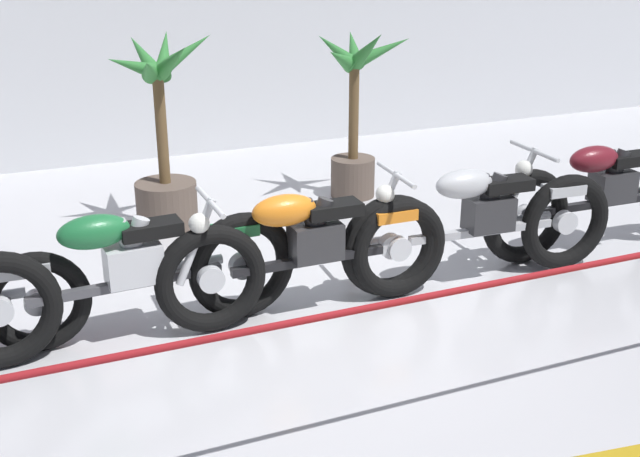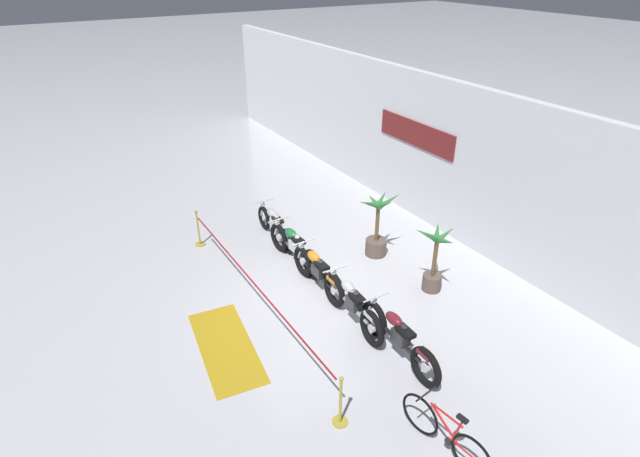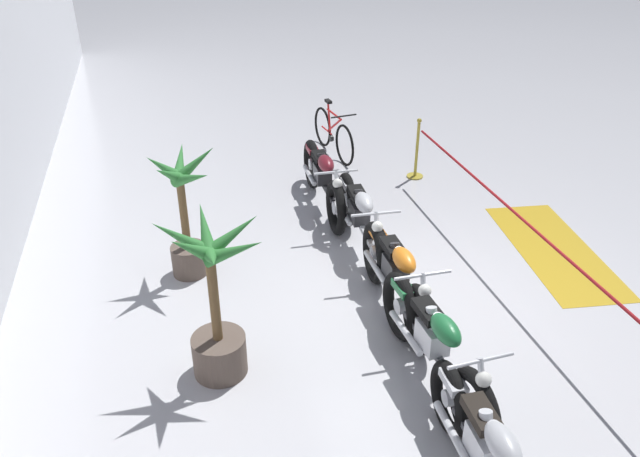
{
  "view_description": "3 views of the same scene",
  "coord_description": "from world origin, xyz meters",
  "px_view_note": "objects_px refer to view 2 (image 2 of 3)",
  "views": [
    {
      "loc": [
        -2.04,
        -4.32,
        2.63
      ],
      "look_at": [
        0.24,
        1.07,
        0.4
      ],
      "focal_mm": 45.0,
      "sensor_mm": 36.0,
      "label": 1
    },
    {
      "loc": [
        8.21,
        -4.53,
        7.02
      ],
      "look_at": [
        -1.24,
        1.27,
        0.88
      ],
      "focal_mm": 28.0,
      "sensor_mm": 36.0,
      "label": 2
    },
    {
      "loc": [
        -5.69,
        2.87,
        4.48
      ],
      "look_at": [
        0.55,
        1.25,
        0.87
      ],
      "focal_mm": 35.0,
      "sensor_mm": 36.0,
      "label": 3
    }
  ],
  "objects_px": {
    "stanchion_mid_left": "(340,407)",
    "motorcycle_maroon_4": "(398,338)",
    "motorcycle_silver_0": "(275,226)",
    "motorcycle_green_1": "(295,247)",
    "potted_palm_left_of_row": "(377,230)",
    "potted_palm_right_of_row": "(434,261)",
    "stanchion_far_left": "(229,261)",
    "motorcycle_orange_2": "(318,272)",
    "bicycle": "(445,434)",
    "floor_banner": "(226,347)",
    "motorcycle_silver_3": "(352,304)"
  },
  "relations": [
    {
      "from": "motorcycle_maroon_4",
      "to": "potted_palm_right_of_row",
      "type": "relative_size",
      "value": 1.37
    },
    {
      "from": "motorcycle_maroon_4",
      "to": "stanchion_far_left",
      "type": "distance_m",
      "value": 4.39
    },
    {
      "from": "stanchion_mid_left",
      "to": "motorcycle_green_1",
      "type": "bearing_deg",
      "value": 159.61
    },
    {
      "from": "motorcycle_orange_2",
      "to": "stanchion_far_left",
      "type": "bearing_deg",
      "value": -125.73
    },
    {
      "from": "motorcycle_silver_3",
      "to": "stanchion_far_left",
      "type": "distance_m",
      "value": 3.14
    },
    {
      "from": "potted_palm_left_of_row",
      "to": "floor_banner",
      "type": "height_order",
      "value": "potted_palm_left_of_row"
    },
    {
      "from": "motorcycle_green_1",
      "to": "stanchion_far_left",
      "type": "xyz_separation_m",
      "value": [
        0.04,
        -1.77,
        0.21
      ]
    },
    {
      "from": "motorcycle_silver_0",
      "to": "bicycle",
      "type": "xyz_separation_m",
      "value": [
        7.41,
        -0.79,
        -0.06
      ]
    },
    {
      "from": "motorcycle_silver_0",
      "to": "motorcycle_maroon_4",
      "type": "distance_m",
      "value": 5.36
    },
    {
      "from": "motorcycle_silver_0",
      "to": "potted_palm_left_of_row",
      "type": "bearing_deg",
      "value": 42.93
    },
    {
      "from": "stanchion_mid_left",
      "to": "floor_banner",
      "type": "relative_size",
      "value": 0.4
    },
    {
      "from": "motorcycle_silver_3",
      "to": "motorcycle_green_1",
      "type": "bearing_deg",
      "value": 177.99
    },
    {
      "from": "potted_palm_left_of_row",
      "to": "stanchion_far_left",
      "type": "xyz_separation_m",
      "value": [
        -0.68,
        -3.8,
        -0.05
      ]
    },
    {
      "from": "potted_palm_left_of_row",
      "to": "potted_palm_right_of_row",
      "type": "distance_m",
      "value": 1.97
    },
    {
      "from": "motorcycle_orange_2",
      "to": "motorcycle_maroon_4",
      "type": "distance_m",
      "value": 2.78
    },
    {
      "from": "motorcycle_silver_0",
      "to": "motorcycle_green_1",
      "type": "bearing_deg",
      "value": -5.16
    },
    {
      "from": "motorcycle_orange_2",
      "to": "motorcycle_maroon_4",
      "type": "xyz_separation_m",
      "value": [
        2.77,
        0.15,
        0.01
      ]
    },
    {
      "from": "motorcycle_green_1",
      "to": "motorcycle_maroon_4",
      "type": "height_order",
      "value": "motorcycle_maroon_4"
    },
    {
      "from": "motorcycle_silver_0",
      "to": "motorcycle_silver_3",
      "type": "distance_m",
      "value": 4.02
    },
    {
      "from": "potted_palm_left_of_row",
      "to": "stanchion_far_left",
      "type": "distance_m",
      "value": 3.87
    },
    {
      "from": "motorcycle_silver_3",
      "to": "motorcycle_maroon_4",
      "type": "xyz_separation_m",
      "value": [
        1.34,
        0.16,
        0.0
      ]
    },
    {
      "from": "motorcycle_silver_3",
      "to": "motorcycle_maroon_4",
      "type": "relative_size",
      "value": 0.96
    },
    {
      "from": "floor_banner",
      "to": "motorcycle_maroon_4",
      "type": "bearing_deg",
      "value": 61.2
    },
    {
      "from": "stanchion_mid_left",
      "to": "motorcycle_maroon_4",
      "type": "bearing_deg",
      "value": 111.72
    },
    {
      "from": "motorcycle_green_1",
      "to": "potted_palm_left_of_row",
      "type": "height_order",
      "value": "potted_palm_left_of_row"
    },
    {
      "from": "motorcycle_orange_2",
      "to": "potted_palm_left_of_row",
      "type": "relative_size",
      "value": 1.21
    },
    {
      "from": "motorcycle_green_1",
      "to": "stanchion_mid_left",
      "type": "relative_size",
      "value": 2.27
    },
    {
      "from": "bicycle",
      "to": "potted_palm_left_of_row",
      "type": "relative_size",
      "value": 0.97
    },
    {
      "from": "motorcycle_silver_0",
      "to": "floor_banner",
      "type": "relative_size",
      "value": 0.85
    },
    {
      "from": "potted_palm_left_of_row",
      "to": "floor_banner",
      "type": "bearing_deg",
      "value": -75.05
    },
    {
      "from": "motorcycle_orange_2",
      "to": "potted_palm_right_of_row",
      "type": "bearing_deg",
      "value": 57.85
    },
    {
      "from": "floor_banner",
      "to": "potted_palm_right_of_row",
      "type": "bearing_deg",
      "value": 89.35
    },
    {
      "from": "motorcycle_maroon_4",
      "to": "potted_palm_left_of_row",
      "type": "bearing_deg",
      "value": 149.18
    },
    {
      "from": "motorcycle_silver_0",
      "to": "stanchion_mid_left",
      "type": "relative_size",
      "value": 2.1
    },
    {
      "from": "motorcycle_maroon_4",
      "to": "stanchion_far_left",
      "type": "bearing_deg",
      "value": -155.29
    },
    {
      "from": "motorcycle_maroon_4",
      "to": "bicycle",
      "type": "xyz_separation_m",
      "value": [
        2.05,
        -0.73,
        -0.09
      ]
    },
    {
      "from": "potted_palm_left_of_row",
      "to": "floor_banner",
      "type": "relative_size",
      "value": 0.69
    },
    {
      "from": "floor_banner",
      "to": "motorcycle_silver_3",
      "type": "bearing_deg",
      "value": 82.64
    },
    {
      "from": "bicycle",
      "to": "stanchion_mid_left",
      "type": "xyz_separation_m",
      "value": [
        -1.32,
        -1.1,
        -0.04
      ]
    },
    {
      "from": "motorcycle_silver_0",
      "to": "motorcycle_maroon_4",
      "type": "bearing_deg",
      "value": -0.59
    },
    {
      "from": "motorcycle_silver_0",
      "to": "stanchion_far_left",
      "type": "relative_size",
      "value": 0.32
    },
    {
      "from": "motorcycle_maroon_4",
      "to": "motorcycle_green_1",
      "type": "bearing_deg",
      "value": -179.08
    },
    {
      "from": "stanchion_mid_left",
      "to": "floor_banner",
      "type": "distance_m",
      "value": 2.94
    },
    {
      "from": "potted_palm_left_of_row",
      "to": "motorcycle_green_1",
      "type": "bearing_deg",
      "value": -109.67
    },
    {
      "from": "bicycle",
      "to": "floor_banner",
      "type": "xyz_separation_m",
      "value": [
        -4.09,
        -2.05,
        -0.39
      ]
    },
    {
      "from": "motorcycle_silver_3",
      "to": "floor_banner",
      "type": "bearing_deg",
      "value": -104.7
    },
    {
      "from": "stanchion_far_left",
      "to": "stanchion_mid_left",
      "type": "relative_size",
      "value": 6.58
    },
    {
      "from": "potted_palm_right_of_row",
      "to": "motorcycle_orange_2",
      "type": "bearing_deg",
      "value": -122.15
    },
    {
      "from": "potted_palm_left_of_row",
      "to": "stanchion_mid_left",
      "type": "bearing_deg",
      "value": -43.33
    },
    {
      "from": "motorcycle_maroon_4",
      "to": "potted_palm_right_of_row",
      "type": "xyz_separation_m",
      "value": [
        -1.34,
        2.13,
        0.31
      ]
    }
  ]
}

